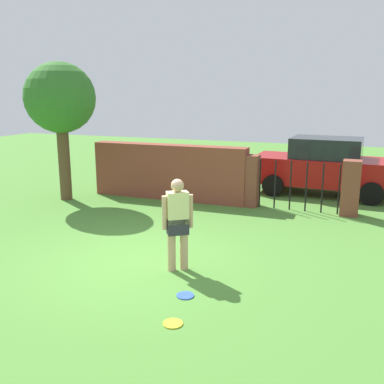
{
  "coord_description": "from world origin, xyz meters",
  "views": [
    {
      "loc": [
        3.56,
        -6.67,
        3.03
      ],
      "look_at": [
        0.39,
        1.57,
        1.0
      ],
      "focal_mm": 40.61,
      "sensor_mm": 36.0,
      "label": 1
    }
  ],
  "objects": [
    {
      "name": "frisbee_yellow",
      "position": [
        1.43,
        -1.85,
        0.01
      ],
      "size": [
        0.27,
        0.27,
        0.02
      ],
      "primitive_type": "cylinder",
      "color": "yellow",
      "rests_on": "ground"
    },
    {
      "name": "ground_plane",
      "position": [
        0.0,
        0.0,
        0.0
      ],
      "size": [
        40.0,
        40.0,
        0.0
      ],
      "primitive_type": "plane",
      "color": "#4C8433"
    },
    {
      "name": "person",
      "position": [
        0.78,
        -0.13,
        0.9
      ],
      "size": [
        0.46,
        0.39,
        1.62
      ],
      "rotation": [
        0.0,
        0.0,
        -2.53
      ],
      "color": "tan",
      "rests_on": "ground"
    },
    {
      "name": "tree",
      "position": [
        -4.25,
        3.47,
        2.83
      ],
      "size": [
        1.95,
        1.95,
        3.87
      ],
      "color": "brown",
      "rests_on": "ground"
    },
    {
      "name": "fence_gate",
      "position": [
        2.19,
        4.62,
        0.7
      ],
      "size": [
        3.0,
        0.44,
        1.4
      ],
      "color": "brown",
      "rests_on": "ground"
    },
    {
      "name": "brick_wall",
      "position": [
        -1.5,
        4.62,
        0.79
      ],
      "size": [
        4.61,
        0.5,
        1.58
      ],
      "primitive_type": "cube",
      "color": "brown",
      "rests_on": "ground"
    },
    {
      "name": "car",
      "position": [
        2.68,
        6.81,
        0.86
      ],
      "size": [
        4.28,
        2.08,
        1.72
      ],
      "rotation": [
        0.0,
        0.0,
        -0.05
      ],
      "color": "#A51111",
      "rests_on": "ground"
    },
    {
      "name": "frisbee_blue",
      "position": [
        1.28,
        -1.02,
        0.01
      ],
      "size": [
        0.27,
        0.27,
        0.02
      ],
      "primitive_type": "cylinder",
      "color": "blue",
      "rests_on": "ground"
    }
  ]
}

